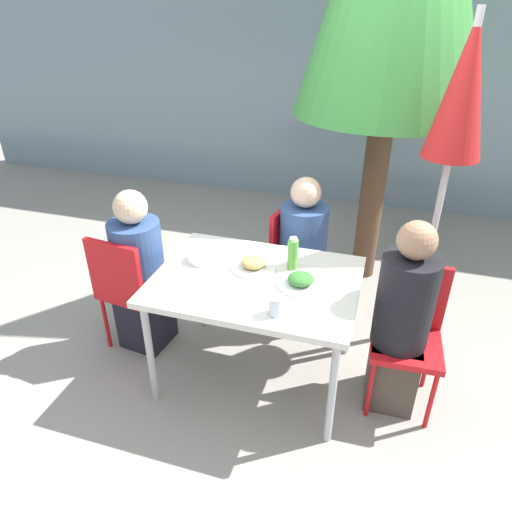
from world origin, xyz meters
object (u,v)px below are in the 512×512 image
chair_left (128,284)px  drinking_cup (276,305)px  chair_right (408,326)px  person_right (401,324)px  chair_far (295,254)px  bottle (293,254)px  closed_umbrella (459,110)px  person_left (140,276)px  person_far (302,257)px  salad_bowl (202,257)px

chair_left → drinking_cup: chair_left is taller
chair_left → chair_right: (1.81, 0.09, 0.00)m
person_right → chair_far: person_right is taller
chair_right → chair_left: bearing=0.7°
person_right → chair_far: size_ratio=1.39×
chair_right → bottle: bearing=-7.1°
closed_umbrella → drinking_cup: size_ratio=20.26×
chair_left → bottle: bottle is taller
closed_umbrella → drinking_cup: closed_umbrella is taller
chair_far → closed_umbrella: 1.45m
person_left → bottle: (1.03, 0.08, 0.30)m
bottle → drinking_cup: size_ratio=1.95×
person_far → drinking_cup: (0.06, -1.00, 0.27)m
person_far → drinking_cup: size_ratio=10.78×
person_right → bottle: (-0.67, 0.15, 0.27)m
person_left → chair_right: size_ratio=1.33×
salad_bowl → chair_left: bearing=-171.9°
drinking_cup → bottle: bearing=92.8°
person_far → chair_right: bearing=63.9°
person_right → drinking_cup: bearing=25.4°
chair_right → bottle: bottle is taller
person_far → chair_far: bearing=-122.0°
person_far → bottle: 0.61m
chair_left → person_left: bearing=58.0°
chair_left → chair_far: (0.99, 0.74, 0.00)m
person_far → closed_umbrella: size_ratio=0.53×
chair_far → drinking_cup: 1.11m
person_far → drinking_cup: person_far is taller
closed_umbrella → salad_bowl: (-1.39, -0.66, -0.85)m
drinking_cup → chair_far: bearing=96.9°
chair_left → person_right: 1.77m
chair_left → person_left: 0.10m
chair_left → salad_bowl: bearing=14.8°
closed_umbrella → person_left: bearing=-160.3°
chair_right → chair_far: (-0.83, 0.65, 0.00)m
chair_left → chair_right: same height
person_right → chair_far: 1.07m
bottle → chair_far: bearing=100.1°
person_right → person_far: 0.97m
person_right → salad_bowl: 1.26m
chair_far → person_far: (0.07, -0.06, 0.02)m
chair_left → drinking_cup: 1.20m
chair_right → person_right: 0.11m
closed_umbrella → bottle: bearing=-144.5°
person_left → drinking_cup: 1.16m
chair_left → closed_umbrella: size_ratio=0.41×
person_left → chair_far: size_ratio=1.33×
bottle → drinking_cup: (0.02, -0.48, -0.05)m
person_left → chair_far: 1.14m
person_left → person_right: bearing=4.3°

